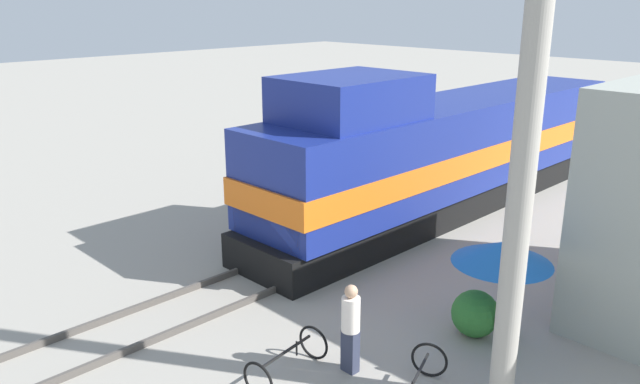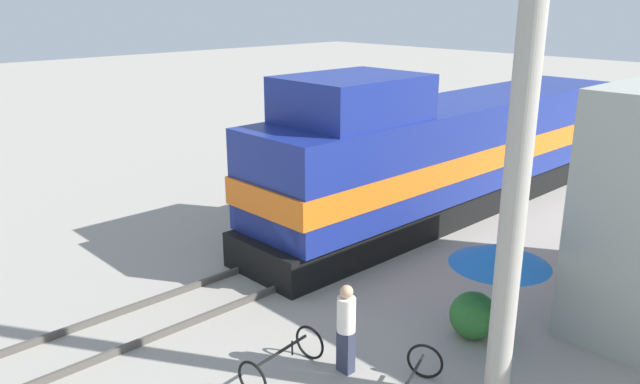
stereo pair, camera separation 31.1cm
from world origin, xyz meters
name	(u,v)px [view 1 (the left image)]	position (x,y,z in m)	size (l,w,h in m)	color
ground_plane	(329,254)	(0.00, 0.00, 0.00)	(120.00, 120.00, 0.00)	gray
rail_near	(311,244)	(-0.72, 0.00, 0.07)	(0.08, 34.26, 0.15)	#4C4742
rail_far	(349,259)	(0.72, 0.00, 0.07)	(0.08, 34.26, 0.15)	#4C4742
locomotive	(444,152)	(0.00, 5.13, 1.92)	(2.93, 16.39, 4.68)	black
utility_pole	(534,58)	(6.55, -2.54, 5.75)	(1.80, 0.41, 11.38)	#9E998E
vendor_umbrella	(503,253)	(5.52, -0.97, 1.98)	(1.90, 1.90, 2.20)	#4C4C4C
shrub_cluster	(475,314)	(5.01, -0.90, 0.48)	(0.96, 0.96, 0.96)	#2D722D
person_bystander	(351,325)	(4.11, -3.64, 0.94)	(0.34, 0.34, 1.73)	#2D3347
bicycle	(417,384)	(5.54, -3.53, 0.35)	(1.26, 1.85, 0.68)	black
bicycle_spare	(287,360)	(3.45, -4.58, 0.35)	(0.89, 1.66, 0.68)	black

